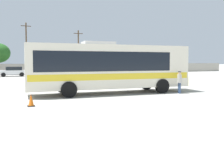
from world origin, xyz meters
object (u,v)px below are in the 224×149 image
object	(u,v)px
attendant_by_bus_door	(179,81)
parked_car_third_white	(51,71)
parked_car_second_white	(13,71)
utility_pole_far	(26,47)
utility_pole_near	(78,51)
coach_bus_cream_yellow	(108,66)
traffic_cone_on_apron	(31,100)
parked_car_rightmost_maroon	(82,70)

from	to	relation	value
attendant_by_bus_door	parked_car_third_white	distance (m)	27.73
parked_car_second_white	utility_pole_far	distance (m)	8.66
attendant_by_bus_door	utility_pole_near	world-z (taller)	utility_pole_near
parked_car_second_white	utility_pole_far	xyz separation A→B (m)	(2.46, 7.23, 4.08)
coach_bus_cream_yellow	utility_pole_far	xyz separation A→B (m)	(-3.75, 31.64, 2.90)
utility_pole_far	parked_car_second_white	bearing A→B (deg)	-108.81
coach_bus_cream_yellow	traffic_cone_on_apron	distance (m)	6.76
attendant_by_bus_door	utility_pole_far	size ratio (longest dim) A/B	0.17
parked_car_second_white	utility_pole_far	size ratio (longest dim) A/B	0.45
coach_bus_cream_yellow	traffic_cone_on_apron	xyz separation A→B (m)	(-5.59, -3.41, -1.66)
parked_car_second_white	parked_car_third_white	bearing A→B (deg)	8.11
attendant_by_bus_door	utility_pole_far	world-z (taller)	utility_pole_far
parked_car_rightmost_maroon	utility_pole_far	distance (m)	11.54
attendant_by_bus_door	parked_car_second_white	distance (m)	28.60
utility_pole_near	utility_pole_far	world-z (taller)	utility_pole_far
utility_pole_far	traffic_cone_on_apron	xyz separation A→B (m)	(-1.85, -35.05, -4.56)
parked_car_rightmost_maroon	parked_car_second_white	bearing A→B (deg)	-175.05
parked_car_second_white	parked_car_rightmost_maroon	bearing A→B (deg)	4.95
coach_bus_cream_yellow	parked_car_rightmost_maroon	size ratio (longest dim) A/B	2.59
attendant_by_bus_door	parked_car_rightmost_maroon	distance (m)	27.40
attendant_by_bus_door	parked_car_second_white	bearing A→B (deg)	112.49
parked_car_second_white	parked_car_rightmost_maroon	size ratio (longest dim) A/B	0.93
parked_car_rightmost_maroon	utility_pole_near	size ratio (longest dim) A/B	0.55
traffic_cone_on_apron	utility_pole_near	bearing A→B (deg)	71.59
coach_bus_cream_yellow	utility_pole_far	distance (m)	31.99
utility_pole_near	utility_pole_far	bearing A→B (deg)	175.71
parked_car_rightmost_maroon	parked_car_third_white	bearing A→B (deg)	-178.48
attendant_by_bus_door	utility_pole_far	xyz separation A→B (m)	(-8.48, 33.65, 3.96)
coach_bus_cream_yellow	utility_pole_far	world-z (taller)	utility_pole_far
parked_car_third_white	attendant_by_bus_door	bearing A→B (deg)	-79.38
parked_car_rightmost_maroon	utility_pole_far	bearing A→B (deg)	144.61
utility_pole_near	coach_bus_cream_yellow	bearing A→B (deg)	-100.69
attendant_by_bus_door	parked_car_third_white	bearing A→B (deg)	100.62
traffic_cone_on_apron	parked_car_third_white	bearing A→B (deg)	79.68
coach_bus_cream_yellow	attendant_by_bus_door	bearing A→B (deg)	-23.04
parked_car_second_white	parked_car_third_white	xyz separation A→B (m)	(5.83, 0.83, -0.01)
parked_car_third_white	utility_pole_near	world-z (taller)	utility_pole_near
parked_car_third_white	parked_car_rightmost_maroon	size ratio (longest dim) A/B	0.93
parked_car_third_white	traffic_cone_on_apron	xyz separation A→B (m)	(-5.22, -28.66, -0.47)
attendant_by_bus_door	utility_pole_near	bearing A→B (deg)	88.09
parked_car_rightmost_maroon	utility_pole_near	bearing A→B (deg)	81.96
coach_bus_cream_yellow	attendant_by_bus_door	distance (m)	5.25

